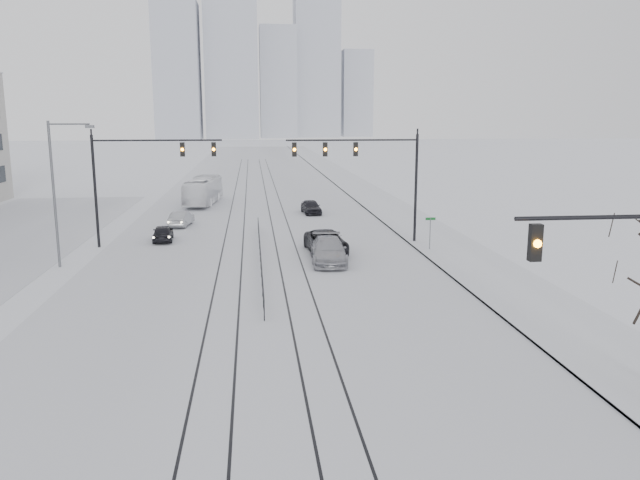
{
  "coord_description": "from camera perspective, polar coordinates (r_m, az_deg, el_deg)",
  "views": [
    {
      "loc": [
        -0.43,
        -9.46,
        9.22
      ],
      "look_at": [
        2.88,
        20.8,
        3.2
      ],
      "focal_mm": 35.0,
      "sensor_mm": 36.0,
      "label": 1
    }
  ],
  "objects": [
    {
      "name": "box_truck",
      "position": [
        68.03,
        -10.63,
        4.43
      ],
      "size": [
        3.62,
        10.51,
        2.87
      ],
      "primitive_type": "imported",
      "rotation": [
        0.0,
        0.0,
        3.02
      ],
      "color": "white",
      "rests_on": "ground"
    },
    {
      "name": "traffic_mast_ne",
      "position": [
        45.4,
        4.71,
        6.78
      ],
      "size": [
        9.6,
        0.37,
        8.0
      ],
      "color": "black",
      "rests_on": "ground"
    },
    {
      "name": "median_fence",
      "position": [
        40.4,
        -5.48,
        -1.29
      ],
      "size": [
        0.06,
        24.0,
        1.0
      ],
      "color": "black",
      "rests_on": "ground"
    },
    {
      "name": "road",
      "position": [
        70.07,
        -5.85,
        3.58
      ],
      "size": [
        22.0,
        260.0,
        0.02
      ],
      "primitive_type": "cube",
      "color": "silver",
      "rests_on": "ground"
    },
    {
      "name": "sedan_nb_right",
      "position": [
        39.99,
        0.79,
        -0.99
      ],
      "size": [
        2.53,
        5.55,
        1.57
      ],
      "primitive_type": "imported",
      "rotation": [
        0.0,
        0.0,
        -0.06
      ],
      "color": "#9D9EA4",
      "rests_on": "ground"
    },
    {
      "name": "sedan_sb_outer",
      "position": [
        54.71,
        -12.55,
        1.9
      ],
      "size": [
        1.93,
        4.05,
        1.28
      ],
      "primitive_type": "imported",
      "rotation": [
        0.0,
        0.0,
        2.99
      ],
      "color": "#939599",
      "rests_on": "ground"
    },
    {
      "name": "sidewalk_east",
      "position": [
        71.43,
        5.07,
        3.79
      ],
      "size": [
        5.0,
        260.0,
        0.16
      ],
      "primitive_type": "cube",
      "color": "silver",
      "rests_on": "ground"
    },
    {
      "name": "street_light_west",
      "position": [
        41.37,
        -22.82,
        4.75
      ],
      "size": [
        2.73,
        0.25,
        9.0
      ],
      "color": "#595B60",
      "rests_on": "ground"
    },
    {
      "name": "traffic_mast_nw",
      "position": [
        46.31,
        -16.38,
        6.22
      ],
      "size": [
        9.1,
        0.37,
        8.0
      ],
      "color": "black",
      "rests_on": "ground"
    },
    {
      "name": "curb",
      "position": [
        70.99,
        3.13,
        3.76
      ],
      "size": [
        0.1,
        260.0,
        0.12
      ],
      "primitive_type": "cube",
      "color": "gray",
      "rests_on": "ground"
    },
    {
      "name": "skyline",
      "position": [
        283.94,
        -5.32,
        15.47
      ],
      "size": [
        96.0,
        48.0,
        72.0
      ],
      "color": "#ACB0BC",
      "rests_on": "ground"
    },
    {
      "name": "street_sign",
      "position": [
        43.89,
        10.04,
        1.03
      ],
      "size": [
        0.7,
        0.06,
        2.4
      ],
      "color": "#595B60",
      "rests_on": "ground"
    },
    {
      "name": "sedan_nb_front",
      "position": [
        42.89,
        0.55,
        -0.2
      ],
      "size": [
        2.79,
        5.55,
        1.51
      ],
      "primitive_type": "imported",
      "rotation": [
        0.0,
        0.0,
        0.05
      ],
      "color": "black",
      "rests_on": "ground"
    },
    {
      "name": "sedan_nb_far",
      "position": [
        60.3,
        -0.82,
        3.04
      ],
      "size": [
        1.96,
        4.06,
        1.34
      ],
      "primitive_type": "imported",
      "rotation": [
        0.0,
        0.0,
        0.1
      ],
      "color": "black",
      "rests_on": "ground"
    },
    {
      "name": "tram_rails",
      "position": [
        50.31,
        -5.64,
        0.6
      ],
      "size": [
        5.3,
        180.0,
        0.01
      ],
      "color": "black",
      "rests_on": "ground"
    },
    {
      "name": "sedan_sb_inner",
      "position": [
        48.42,
        -14.17,
        0.62
      ],
      "size": [
        1.75,
        3.75,
        1.24
      ],
      "primitive_type": "imported",
      "rotation": [
        0.0,
        0.0,
        3.22
      ],
      "color": "black",
      "rests_on": "ground"
    }
  ]
}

